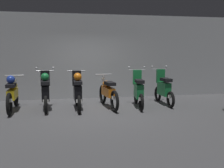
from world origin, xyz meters
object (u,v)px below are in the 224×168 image
motorbike_slot_3 (108,92)px  motorbike_slot_1 (46,91)px  motorbike_slot_4 (138,91)px  motorbike_slot_5 (164,89)px  motorbike_slot_2 (78,91)px  motorbike_slot_0 (13,93)px

motorbike_slot_3 → motorbike_slot_1: bearing=178.6°
motorbike_slot_1 → motorbike_slot_4: size_ratio=1.00×
motorbike_slot_1 → motorbike_slot_5: same height
motorbike_slot_1 → motorbike_slot_3: (1.93, -0.05, -0.08)m
motorbike_slot_2 → motorbike_slot_0: bearing=175.4°
motorbike_slot_0 → motorbike_slot_1: (0.97, -0.02, 0.04)m
motorbike_slot_2 → motorbike_slot_3: 0.97m
motorbike_slot_0 → motorbike_slot_5: bearing=1.1°
motorbike_slot_3 → motorbike_slot_5: bearing=4.9°
motorbike_slot_0 → motorbike_slot_5: 4.83m
motorbike_slot_0 → motorbike_slot_4: bearing=-2.6°
motorbike_slot_0 → motorbike_slot_1: motorbike_slot_1 is taller
motorbike_slot_1 → motorbike_slot_2: 0.98m
motorbike_slot_0 → motorbike_slot_3: motorbike_slot_0 is taller
motorbike_slot_5 → motorbike_slot_1: bearing=-178.3°
motorbike_slot_5 → motorbike_slot_4: bearing=-164.4°
motorbike_slot_2 → motorbike_slot_4: size_ratio=1.00×
motorbike_slot_1 → motorbike_slot_3: size_ratio=0.86×
motorbike_slot_4 → motorbike_slot_5: (0.96, 0.27, 0.00)m
motorbike_slot_0 → motorbike_slot_2: (1.93, -0.15, 0.04)m
motorbike_slot_0 → motorbike_slot_5: size_ratio=1.16×
motorbike_slot_2 → motorbike_slot_3: (0.96, 0.08, -0.08)m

